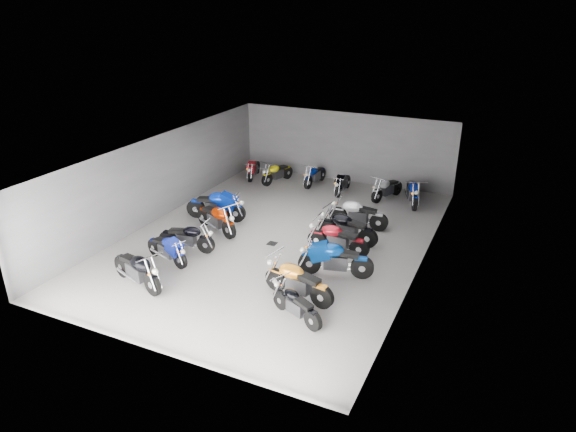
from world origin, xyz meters
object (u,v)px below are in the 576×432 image
motorcycle_left_b (167,249)px  motorcycle_back_e (387,188)px  motorcycle_left_d (216,218)px  motorcycle_right_f (358,214)px  motorcycle_left_e (216,206)px  motorcycle_right_c (335,259)px  motorcycle_back_f (412,192)px  motorcycle_left_a (137,269)px  motorcycle_right_e (347,228)px  motorcycle_right_b (298,281)px  motorcycle_back_c (315,175)px  motorcycle_back_d (343,183)px  motorcycle_back_a (254,169)px  motorcycle_right_a (296,304)px  motorcycle_right_d (337,239)px  motorcycle_left_c (187,237)px  motorcycle_back_b (277,173)px  drain_grate (272,243)px

motorcycle_left_b → motorcycle_back_e: 9.86m
motorcycle_left_b → motorcycle_left_d: size_ratio=0.89×
motorcycle_right_f → motorcycle_back_e: motorcycle_right_f is taller
motorcycle_left_b → motorcycle_left_e: 3.64m
motorcycle_right_c → motorcycle_back_f: bearing=-21.0°
motorcycle_left_a → motorcycle_right_e: (4.61, 5.46, -0.01)m
motorcycle_right_b → motorcycle_back_c: (-3.22, 9.18, -0.08)m
motorcycle_right_c → motorcycle_right_f: 3.80m
motorcycle_right_e → motorcycle_back_e: 4.69m
motorcycle_right_c → motorcycle_right_e: motorcycle_right_c is taller
motorcycle_left_d → motorcycle_right_e: (4.56, 1.21, -0.00)m
motorcycle_right_e → motorcycle_left_e: bearing=99.7°
motorcycle_left_a → motorcycle_back_d: size_ratio=1.19×
motorcycle_left_b → motorcycle_right_e: 6.12m
motorcycle_left_e → motorcycle_back_d: bearing=135.8°
motorcycle_left_e → motorcycle_right_b: size_ratio=1.06×
motorcycle_left_e → motorcycle_back_d: (3.39, 4.86, -0.13)m
motorcycle_back_a → motorcycle_left_e: bearing=88.8°
motorcycle_right_b → motorcycle_back_e: 8.78m
motorcycle_left_a → motorcycle_back_e: size_ratio=1.17×
motorcycle_left_e → motorcycle_right_a: size_ratio=1.38×
motorcycle_back_e → motorcycle_back_f: (1.10, -0.08, 0.05)m
motorcycle_left_e → motorcycle_right_f: size_ratio=1.07×
motorcycle_back_d → motorcycle_right_b: bearing=100.1°
motorcycle_right_b → motorcycle_back_f: (1.33, 8.70, -0.01)m
motorcycle_back_d → motorcycle_left_b: bearing=69.6°
motorcycle_back_f → motorcycle_right_d: bearing=57.0°
motorcycle_right_d → motorcycle_right_b: bearing=-179.2°
motorcycle_left_c → motorcycle_back_b: motorcycle_left_c is taller
motorcycle_left_d → motorcycle_right_f: 5.19m
motorcycle_left_c → motorcycle_left_d: (0.09, 1.69, 0.05)m
motorcycle_left_c → motorcycle_back_c: size_ratio=1.04×
motorcycle_back_b → motorcycle_right_e: bearing=153.8°
motorcycle_right_f → motorcycle_left_d: bearing=117.3°
motorcycle_back_d → drain_grate: bearing=83.9°
motorcycle_right_b → motorcycle_right_f: (0.02, 5.44, -0.01)m
motorcycle_back_c → motorcycle_back_d: (1.50, -0.47, -0.02)m
motorcycle_left_e → motorcycle_right_b: bearing=43.7°
motorcycle_right_d → motorcycle_right_e: (0.01, 0.95, 0.02)m
motorcycle_left_a → motorcycle_right_b: motorcycle_left_a is taller
motorcycle_right_b → motorcycle_back_c: size_ratio=1.15×
motorcycle_left_e → motorcycle_right_c: size_ratio=1.05×
motorcycle_left_c → motorcycle_back_e: bearing=139.6°
motorcycle_back_b → motorcycle_back_d: motorcycle_back_b is taller
motorcycle_left_d → motorcycle_back_e: bearing=164.6°
motorcycle_left_b → motorcycle_left_e: bearing=-156.9°
motorcycle_left_d → motorcycle_right_c: 5.14m
motorcycle_right_c → motorcycle_back_b: 8.91m
motorcycle_left_a → motorcycle_right_f: size_ratio=0.99×
motorcycle_left_a → motorcycle_left_c: (-0.04, 2.56, -0.06)m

